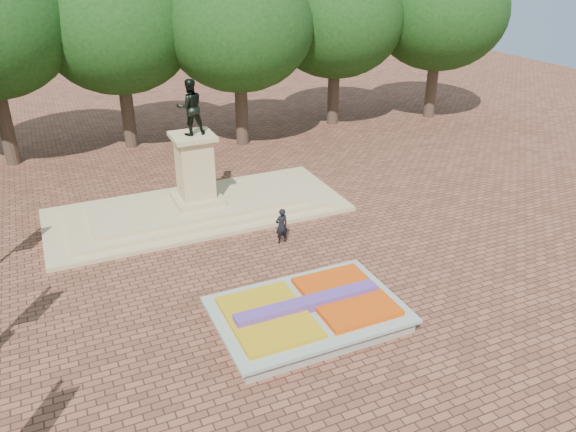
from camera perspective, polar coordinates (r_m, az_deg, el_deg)
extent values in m
plane|color=brown|center=(20.75, -2.95, -8.34)|extent=(90.00, 90.00, 0.00)
cube|color=gray|center=(19.46, 2.02, -10.15)|extent=(6.00, 4.00, 0.45)
cube|color=#AAB6A5|center=(19.29, 2.04, -9.49)|extent=(6.30, 4.30, 0.12)
cube|color=orange|center=(19.80, 5.85, -8.14)|extent=(2.60, 3.40, 0.22)
cube|color=gold|center=(18.74, -2.01, -10.25)|extent=(2.60, 3.40, 0.18)
cube|color=#523084|center=(19.17, 2.05, -8.96)|extent=(5.20, 0.55, 0.38)
cube|color=tan|center=(27.37, -9.12, 0.59)|extent=(14.00, 6.00, 0.20)
cube|color=tan|center=(27.28, -9.15, 0.97)|extent=(12.00, 5.00, 0.20)
cube|color=tan|center=(27.20, -9.18, 1.35)|extent=(10.00, 4.00, 0.20)
cube|color=tan|center=(27.10, -9.21, 1.83)|extent=(2.20, 2.20, 0.30)
cube|color=tan|center=(26.51, -9.45, 4.89)|extent=(1.50, 1.50, 2.80)
cube|color=tan|center=(26.01, -9.69, 7.97)|extent=(1.90, 1.90, 0.20)
imported|color=black|center=(25.64, -9.92, 10.84)|extent=(1.22, 0.95, 2.50)
cylinder|color=#3C2E21|center=(35.44, -26.59, 7.38)|extent=(0.80, 0.80, 4.00)
cylinder|color=#3C2E21|center=(35.75, -15.37, 9.36)|extent=(0.80, 0.80, 4.00)
ellipsoid|color=#0F340E|center=(34.77, -16.31, 16.77)|extent=(8.80, 8.80, 7.48)
cylinder|color=#3C2E21|center=(37.39, -4.63, 10.91)|extent=(0.80, 0.80, 4.00)
ellipsoid|color=#0F340E|center=(36.45, -4.91, 18.05)|extent=(8.80, 8.80, 7.48)
cylinder|color=#3C2E21|center=(40.19, 4.99, 11.97)|extent=(0.80, 0.80, 4.00)
ellipsoid|color=#0F340E|center=(39.32, 5.27, 18.61)|extent=(8.80, 8.80, 7.48)
cylinder|color=#3C2E21|center=(43.94, 13.22, 12.61)|extent=(0.80, 0.80, 4.00)
ellipsoid|color=#0F340E|center=(43.15, 13.88, 18.67)|extent=(8.80, 8.80, 7.48)
imported|color=black|center=(23.98, -0.66, -1.01)|extent=(0.62, 0.44, 1.61)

